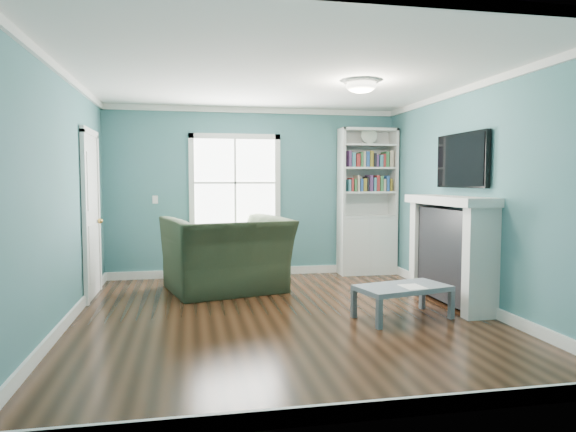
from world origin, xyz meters
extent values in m
plane|color=black|center=(0.00, 0.00, 0.00)|extent=(5.00, 5.00, 0.00)
plane|color=#3C7573|center=(0.00, 2.50, 1.30)|extent=(4.50, 0.00, 4.50)
plane|color=#3C7573|center=(0.00, -2.50, 1.30)|extent=(4.50, 0.00, 4.50)
plane|color=#3C7573|center=(-2.25, 0.00, 1.30)|extent=(0.00, 5.00, 5.00)
plane|color=#3C7573|center=(2.25, 0.00, 1.30)|extent=(0.00, 5.00, 5.00)
plane|color=white|center=(0.00, 0.00, 2.60)|extent=(5.00, 5.00, 0.00)
cube|color=white|center=(0.00, 2.48, 0.06)|extent=(4.50, 0.03, 0.12)
cube|color=white|center=(0.00, -2.48, 0.06)|extent=(4.50, 0.03, 0.12)
cube|color=white|center=(-2.23, 0.00, 0.06)|extent=(0.03, 5.00, 0.12)
cube|color=white|center=(2.23, 0.00, 0.06)|extent=(0.03, 5.00, 0.12)
cube|color=white|center=(0.00, 2.48, 2.56)|extent=(4.50, 0.04, 0.08)
cube|color=white|center=(-2.23, 0.00, 2.56)|extent=(0.04, 5.00, 0.08)
cube|color=white|center=(2.23, 0.00, 2.56)|extent=(0.04, 5.00, 0.08)
cube|color=white|center=(-0.30, 2.50, 1.45)|extent=(1.24, 0.01, 1.34)
cube|color=white|center=(-0.96, 2.48, 1.45)|extent=(0.08, 0.06, 1.50)
cube|color=white|center=(0.36, 2.48, 1.45)|extent=(0.08, 0.06, 1.50)
cube|color=white|center=(-0.30, 2.48, 0.74)|extent=(1.40, 0.06, 0.08)
cube|color=white|center=(-0.30, 2.48, 2.16)|extent=(1.40, 0.06, 0.08)
cube|color=white|center=(-0.30, 2.48, 1.45)|extent=(1.24, 0.03, 0.03)
cube|color=white|center=(-0.30, 2.48, 1.45)|extent=(0.03, 0.03, 1.34)
cube|color=silver|center=(1.77, 2.30, 0.45)|extent=(0.90, 0.35, 0.90)
cube|color=silver|center=(1.34, 2.30, 1.60)|extent=(0.04, 0.35, 1.40)
cube|color=silver|center=(2.20, 2.30, 1.60)|extent=(0.04, 0.35, 1.40)
cube|color=silver|center=(1.77, 2.46, 1.60)|extent=(0.90, 0.02, 1.40)
cube|color=silver|center=(1.77, 2.30, 2.28)|extent=(0.90, 0.35, 0.04)
cube|color=silver|center=(1.77, 2.30, 0.92)|extent=(0.84, 0.33, 0.03)
cube|color=silver|center=(1.77, 2.30, 1.30)|extent=(0.84, 0.33, 0.03)
cube|color=silver|center=(1.77, 2.30, 1.68)|extent=(0.84, 0.33, 0.03)
cube|color=silver|center=(1.77, 2.30, 2.04)|extent=(0.84, 0.33, 0.03)
cube|color=teal|center=(1.77, 2.28, 1.43)|extent=(0.70, 0.25, 0.22)
cube|color=maroon|center=(1.77, 2.28, 1.81)|extent=(0.70, 0.25, 0.22)
cylinder|color=beige|center=(1.77, 2.25, 2.19)|extent=(0.26, 0.06, 0.26)
cube|color=black|center=(2.09, 0.20, 0.60)|extent=(0.30, 1.20, 1.10)
cube|color=black|center=(2.07, 0.20, 0.40)|extent=(0.22, 0.65, 0.70)
cube|color=silver|center=(2.07, -0.47, 0.60)|extent=(0.36, 0.16, 1.20)
cube|color=silver|center=(2.07, 0.87, 0.60)|extent=(0.36, 0.16, 1.20)
cube|color=silver|center=(2.05, 0.20, 1.25)|extent=(0.44, 1.58, 0.10)
cube|color=black|center=(2.20, 0.20, 1.72)|extent=(0.06, 1.10, 0.65)
cube|color=silver|center=(-2.23, 1.40, 1.02)|extent=(0.04, 0.80, 2.05)
cube|color=white|center=(-2.22, 0.95, 1.02)|extent=(0.05, 0.08, 2.13)
cube|color=white|center=(-2.22, 1.85, 1.02)|extent=(0.05, 0.08, 2.13)
cube|color=white|center=(-2.22, 1.40, 2.09)|extent=(0.05, 0.98, 0.08)
sphere|color=#BF8C3F|center=(-2.17, 1.70, 0.95)|extent=(0.07, 0.07, 0.07)
ellipsoid|color=white|center=(0.90, 0.10, 2.54)|extent=(0.34, 0.34, 0.15)
cylinder|color=white|center=(0.90, 0.10, 2.58)|extent=(0.38, 0.38, 0.03)
cube|color=white|center=(-1.50, 2.48, 1.20)|extent=(0.08, 0.01, 0.12)
imported|color=#212D1C|center=(-0.51, 1.42, 0.67)|extent=(1.72, 1.34, 1.33)
cube|color=#525A62|center=(0.86, -0.65, 0.15)|extent=(0.06, 0.06, 0.30)
cube|color=#525A62|center=(1.76, -0.43, 0.15)|extent=(0.06, 0.06, 0.30)
cube|color=#525A62|center=(0.74, -0.18, 0.15)|extent=(0.06, 0.06, 0.30)
cube|color=#525A62|center=(1.64, 0.04, 0.15)|extent=(0.06, 0.06, 0.30)
cube|color=slate|center=(1.25, -0.31, 0.33)|extent=(1.08, 0.75, 0.05)
cube|color=white|center=(1.33, -0.39, 0.36)|extent=(0.24, 0.30, 0.00)
camera|label=1|loc=(-1.00, -5.43, 1.49)|focal=32.00mm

